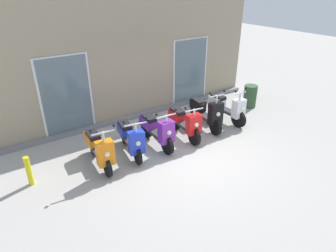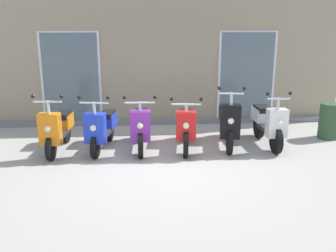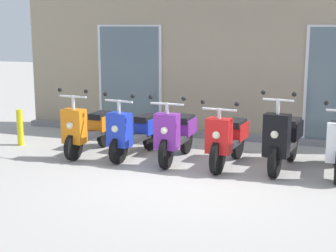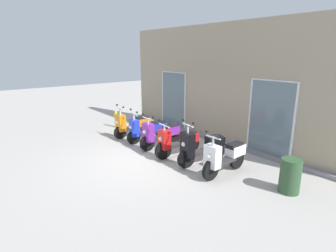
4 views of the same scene
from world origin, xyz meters
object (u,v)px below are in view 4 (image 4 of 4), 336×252
(scooter_red, at_px, (178,141))
(scooter_white, at_px, (225,156))
(scooter_purple, at_px, (160,134))
(curb_bollard, at_px, (116,119))
(trash_bin, at_px, (290,176))
(scooter_blue, at_px, (147,129))
(scooter_orange, at_px, (133,124))
(scooter_black, at_px, (201,147))

(scooter_red, relative_size, scooter_white, 1.00)
(scooter_purple, height_order, curb_bollard, scooter_purple)
(scooter_red, xyz_separation_m, trash_bin, (3.25, 0.48, -0.08))
(scooter_blue, height_order, scooter_white, scooter_white)
(scooter_red, bearing_deg, curb_bollard, 177.79)
(curb_bollard, height_order, trash_bin, trash_bin)
(scooter_red, bearing_deg, trash_bin, 8.35)
(scooter_red, bearing_deg, scooter_blue, 177.90)
(scooter_purple, height_order, trash_bin, scooter_purple)
(scooter_blue, height_order, scooter_purple, scooter_blue)
(scooter_orange, height_order, curb_bollard, scooter_orange)
(trash_bin, bearing_deg, scooter_red, -171.65)
(scooter_blue, distance_m, scooter_red, 1.69)
(scooter_blue, bearing_deg, scooter_purple, -1.76)
(scooter_red, relative_size, trash_bin, 2.02)
(curb_bollard, relative_size, trash_bin, 0.89)
(scooter_black, bearing_deg, scooter_purple, -178.13)
(scooter_white, bearing_deg, scooter_purple, -179.12)
(scooter_black, distance_m, curb_bollard, 5.01)
(scooter_orange, height_order, scooter_blue, scooter_orange)
(scooter_purple, relative_size, scooter_white, 1.00)
(scooter_orange, xyz_separation_m, scooter_blue, (0.87, 0.05, -0.01))
(scooter_red, distance_m, curb_bollard, 4.12)
(scooter_orange, distance_m, scooter_black, 3.44)
(scooter_white, relative_size, trash_bin, 2.02)
(scooter_orange, distance_m, trash_bin, 5.82)
(scooter_black, xyz_separation_m, trash_bin, (2.36, 0.38, -0.11))
(scooter_blue, distance_m, scooter_black, 2.57)
(scooter_blue, bearing_deg, scooter_red, -2.10)
(scooter_purple, height_order, scooter_black, scooter_black)
(scooter_purple, distance_m, trash_bin, 4.18)
(scooter_purple, relative_size, scooter_black, 0.99)
(scooter_black, bearing_deg, scooter_blue, -179.23)
(scooter_blue, xyz_separation_m, trash_bin, (4.94, 0.42, -0.07))
(scooter_white, bearing_deg, scooter_red, -177.40)
(scooter_blue, height_order, scooter_black, scooter_black)
(scooter_purple, xyz_separation_m, curb_bollard, (-3.21, 0.12, -0.13))
(scooter_red, height_order, trash_bin, scooter_red)
(scooter_black, distance_m, scooter_white, 0.84)
(curb_bollard, bearing_deg, scooter_red, -2.21)
(scooter_black, relative_size, trash_bin, 2.05)
(scooter_purple, distance_m, scooter_black, 1.80)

